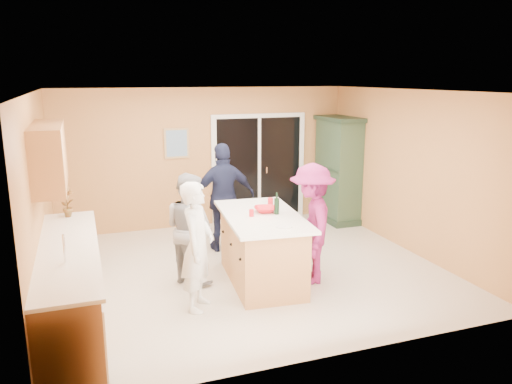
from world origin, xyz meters
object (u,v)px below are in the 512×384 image
object	(u,v)px
green_hutch	(338,171)
woman_navy	(224,197)
kitchen_island	(262,250)
woman_white	(198,246)
woman_grey	(189,228)
woman_magenta	(312,224)

from	to	relation	value
green_hutch	woman_navy	xyz separation A→B (m)	(-2.57, -0.91, -0.11)
kitchen_island	woman_navy	size ratio (longest dim) A/B	1.09
woman_white	woman_grey	distance (m)	0.86
woman_white	woman_magenta	world-z (taller)	woman_magenta
woman_navy	woman_magenta	bearing A→B (deg)	114.39
woman_white	woman_grey	world-z (taller)	woman_white
woman_navy	green_hutch	bearing A→B (deg)	-161.13
green_hutch	woman_magenta	size ratio (longest dim) A/B	1.23
woman_white	woman_navy	bearing A→B (deg)	4.42
woman_grey	woman_magenta	distance (m)	1.68
green_hutch	woman_navy	bearing A→B (deg)	-160.51
kitchen_island	woman_white	distance (m)	1.18
green_hutch	woman_grey	bearing A→B (deg)	-149.27
woman_white	kitchen_island	bearing A→B (deg)	-34.61
woman_magenta	kitchen_island	bearing A→B (deg)	-88.10
kitchen_island	green_hutch	distance (m)	3.45
kitchen_island	woman_magenta	world-z (taller)	woman_magenta
kitchen_island	woman_grey	size ratio (longest dim) A/B	1.25
green_hutch	woman_magenta	world-z (taller)	green_hutch
woman_magenta	woman_grey	bearing A→B (deg)	-90.23
woman_magenta	woman_navy	bearing A→B (deg)	-135.81
woman_navy	woman_magenta	distance (m)	1.83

